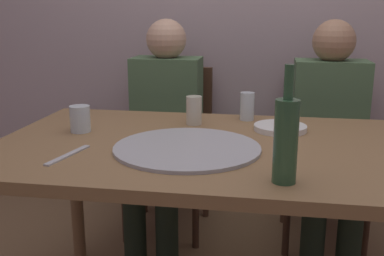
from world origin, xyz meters
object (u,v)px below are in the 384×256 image
Objects in this scene: chair_left at (170,138)px; guest_in_beanie at (330,129)px; tumbler_far at (194,110)px; dining_table at (232,163)px; pizza_tray at (187,148)px; tumbler_near at (80,119)px; guest_in_sweater at (164,122)px; wine_glass at (247,106)px; chair_right at (325,145)px; wine_bottle at (286,139)px; plate_stack at (280,128)px; table_knife at (68,155)px.

guest_in_beanie is at bearing 169.81° from chair_left.
chair_left is at bearing 111.24° from tumbler_far.
pizza_tray is (-0.14, -0.09, 0.08)m from dining_table.
guest_in_beanie is (1.02, 0.65, -0.16)m from tumbler_near.
guest_in_sweater is 1.00× the size of guest_in_beanie.
guest_in_beanie is (0.84, 0.00, 0.00)m from guest_in_sweater.
tumbler_far is 0.24m from wine_glass.
wine_glass is 0.70m from chair_right.
tumbler_far is 0.91m from chair_right.
wine_bottle is 0.87m from tumbler_near.
wine_glass is (0.63, 0.30, 0.01)m from tumbler_near.
chair_left is 1.00× the size of chair_right.
plate_stack is 0.58m from guest_in_beanie.
guest_in_beanie reaches higher than wine_bottle.
chair_left is (0.10, 1.10, -0.24)m from table_knife.
dining_table is 14.21× the size of wine_glass.
dining_table is 8.26× the size of plate_stack.
pizza_tray is at bearing -135.53° from plate_stack.
wine_bottle reaches higher than tumbler_far.
pizza_tray is 1.15m from chair_right.
wine_glass is 0.54× the size of table_knife.
chair_right is (0.57, 0.96, -0.25)m from pizza_tray.
tumbler_near is 0.11× the size of chair_left.
chair_right is at bearing 59.31° from pizza_tray.
pizza_tray is 1.00m from guest_in_beanie.
pizza_tray is 0.36m from tumbler_far.
tumbler_far is 0.10× the size of guest_in_sweater.
plate_stack is (0.35, -0.04, -0.05)m from tumbler_far.
tumbler_near is at bearing -169.20° from plate_stack.
guest_in_sweater reaches higher than pizza_tray.
chair_right is 0.77× the size of guest_in_beanie.
wine_glass is at bearing 51.43° from chair_right.
dining_table is at bearing 116.33° from wine_bottle.
chair_right is (1.02, 0.80, -0.29)m from tumbler_near.
guest_in_beanie reaches higher than table_knife.
chair_left and chair_right have the same top height.
wine_bottle is at bearing -88.01° from table_knife.
wine_glass reaches higher than plate_stack.
guest_in_beanie is at bearing -180.00° from guest_in_sweater.
tumbler_near is at bearing 151.39° from wine_bottle.
plate_stack reaches higher than dining_table.
dining_table is at bearing -128.05° from plate_stack.
guest_in_beanie is (0.00, -0.15, 0.13)m from chair_right.
tumbler_near is (-0.76, 0.42, -0.07)m from wine_bottle.
dining_table is 0.83m from guest_in_sweater.
chair_right reaches higher than dining_table.
table_knife is (-0.55, -0.60, -0.06)m from wine_glass.
wine_glass is at bearing 142.51° from guest_in_sweater.
chair_right reaches higher than wine_glass.
guest_in_sweater is at bearing 10.19° from chair_right.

